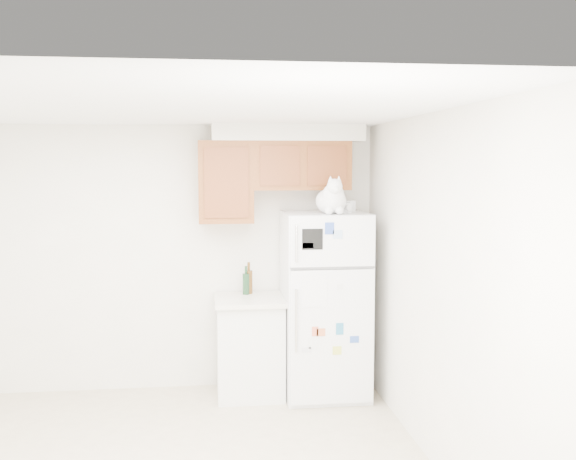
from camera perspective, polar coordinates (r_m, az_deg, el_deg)
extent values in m
cube|color=white|center=(6.47, -9.72, -2.37)|extent=(3.80, 0.04, 2.50)
cube|color=white|center=(2.58, -13.77, -14.69)|extent=(3.80, 0.04, 2.50)
cube|color=white|center=(4.77, 12.67, -5.27)|extent=(0.04, 4.00, 2.50)
cube|color=white|center=(4.43, -11.15, 10.18)|extent=(3.80, 4.00, 0.04)
cube|color=brown|center=(6.29, 1.10, 5.48)|extent=(0.90, 0.33, 0.45)
cube|color=brown|center=(6.24, -5.30, 4.07)|extent=(0.50, 0.33, 0.75)
cube|color=silver|center=(6.29, -0.04, 8.21)|extent=(1.40, 0.37, 0.15)
cube|color=white|center=(6.26, 3.12, -6.29)|extent=(0.76, 0.72, 1.70)
cube|color=white|center=(5.79, 3.81, -0.99)|extent=(0.74, 0.03, 0.44)
cube|color=white|center=(5.95, 3.76, -9.05)|extent=(0.74, 0.03, 1.19)
cube|color=#59595B|center=(5.82, 3.80, -3.19)|extent=(0.74, 0.03, 0.02)
cylinder|color=silver|center=(5.71, 0.72, -1.12)|extent=(0.02, 0.02, 0.32)
cylinder|color=silver|center=(5.83, 0.71, -7.68)|extent=(0.02, 0.02, 0.55)
cube|color=black|center=(5.74, 2.08, -0.79)|extent=(0.18, 0.00, 0.18)
cube|color=white|center=(5.81, 2.26, -5.20)|extent=(0.22, 0.00, 0.28)
cube|color=#DE6445|center=(5.89, 2.31, -8.57)|extent=(0.06, 0.00, 0.08)
cube|color=silver|center=(5.85, 4.42, -4.83)|extent=(0.05, 0.00, 0.05)
cube|color=teal|center=(5.92, 4.40, -8.35)|extent=(0.07, 0.00, 0.10)
cube|color=#2F4CA6|center=(5.76, 3.54, 0.14)|extent=(0.08, 0.00, 0.10)
cube|color=#BF89AE|center=(5.74, 1.69, -1.33)|extent=(0.10, 0.00, 0.05)
cube|color=#CBD34A|center=(5.97, 4.18, -10.14)|extent=(0.08, 0.00, 0.08)
cube|color=#2E4FA2|center=(5.98, 5.65, -9.21)|extent=(0.08, 0.00, 0.06)
cube|color=#D56E42|center=(5.90, 2.81, -8.65)|extent=(0.08, 0.00, 0.07)
cube|color=silver|center=(5.92, 1.57, -10.11)|extent=(0.08, 0.00, 0.05)
cube|color=#9AB9DA|center=(5.78, 4.22, -0.38)|extent=(0.08, 0.00, 0.07)
cube|color=silver|center=(5.91, 2.14, -9.57)|extent=(0.08, 0.00, 0.09)
cube|color=white|center=(6.33, -3.25, -9.97)|extent=(0.60, 0.60, 0.88)
cube|color=white|center=(6.20, -3.26, -5.93)|extent=(0.64, 0.64, 0.04)
ellipsoid|color=white|center=(6.01, 3.66, 2.45)|extent=(0.27, 0.37, 0.23)
ellipsoid|color=white|center=(5.91, 3.85, 2.90)|extent=(0.20, 0.16, 0.22)
sphere|color=white|center=(5.85, 3.97, 3.69)|extent=(0.14, 0.14, 0.14)
cone|color=white|center=(5.84, 3.62, 4.36)|extent=(0.05, 0.05, 0.05)
cone|color=white|center=(5.86, 4.32, 4.36)|extent=(0.05, 0.05, 0.05)
cone|color=#D88C8C|center=(5.83, 3.63, 4.30)|extent=(0.03, 0.03, 0.03)
cone|color=#D88C8C|center=(5.85, 4.34, 4.30)|extent=(0.03, 0.03, 0.03)
sphere|color=white|center=(5.79, 4.08, 3.47)|extent=(0.06, 0.06, 0.06)
sphere|color=white|center=(5.87, 3.47, 1.66)|extent=(0.07, 0.07, 0.07)
sphere|color=white|center=(5.89, 4.37, 1.67)|extent=(0.07, 0.07, 0.07)
cylinder|color=white|center=(6.16, 4.49, 1.84)|extent=(0.17, 0.23, 0.08)
cube|color=white|center=(6.29, 4.75, 2.04)|extent=(0.20, 0.16, 0.10)
cube|color=white|center=(6.14, 4.63, 1.91)|extent=(0.16, 0.12, 0.09)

